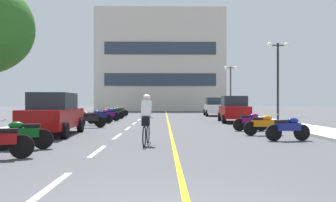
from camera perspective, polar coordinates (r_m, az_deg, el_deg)
The scene contains 35 objects.
ground_plane at distance 24.55m, azimuth -0.60°, elevation -3.45°, with size 140.00×140.00×0.00m, color #47474C.
curb_left at distance 28.45m, azimuth -15.30°, elevation -2.86°, with size 2.40×72.00×0.12m, color #B7B2A8.
curb_right at distance 28.49m, azimuth 14.03°, elevation -2.86°, with size 2.40×72.00×0.12m, color #B7B2A8.
lane_dash_0 at distance 6.01m, azimuth -20.00°, elevation -14.01°, with size 0.14×2.20×0.01m, color silver.
lane_dash_1 at distance 9.81m, azimuth -12.20°, elevation -8.56°, with size 0.14×2.20×0.01m, color silver.
lane_dash_2 at distance 13.72m, azimuth -8.88°, elevation -6.12°, with size 0.14×2.20×0.01m, color silver.
lane_dash_3 at distance 17.67m, azimuth -7.05°, elevation -4.76°, with size 0.14×2.20×0.01m, color silver.
lane_dash_4 at distance 21.64m, azimuth -5.89°, elevation -3.90°, with size 0.14×2.20×0.01m, color silver.
lane_dash_5 at distance 25.62m, azimuth -5.09°, elevation -3.30°, with size 0.14×2.20×0.01m, color silver.
lane_dash_6 at distance 29.61m, azimuth -4.51°, elevation -2.86°, with size 0.14×2.20×0.01m, color silver.
lane_dash_7 at distance 33.60m, azimuth -4.07°, elevation -2.53°, with size 0.14×2.20×0.01m, color silver.
lane_dash_8 at distance 37.59m, azimuth -3.72°, elevation -2.27°, with size 0.14×2.20×0.01m, color silver.
lane_dash_9 at distance 41.58m, azimuth -3.44°, elevation -2.05°, with size 0.14×2.20×0.01m, color silver.
lane_dash_10 at distance 45.57m, azimuth -3.21°, elevation -1.88°, with size 0.14×2.20×0.01m, color silver.
lane_dash_11 at distance 49.57m, azimuth -3.01°, elevation -1.73°, with size 0.14×2.20×0.01m, color silver.
centre_line_yellow at distance 27.55m, azimuth -0.10°, elevation -3.07°, with size 0.12×66.00×0.01m, color gold.
office_building at distance 53.35m, azimuth -1.31°, elevation 6.82°, with size 19.86×9.03×15.68m.
street_lamp_mid at distance 22.19m, azimuth 18.71°, elevation 6.19°, with size 1.46×0.36×5.12m.
street_lamp_far at distance 35.99m, azimuth 10.92°, elevation 3.82°, with size 1.46×0.36×5.15m.
parked_car_near at distance 14.82m, azimuth -19.45°, elevation -2.13°, with size 2.05×4.26×1.82m.
parked_car_mid at distance 23.05m, azimuth 11.48°, elevation -1.39°, with size 2.16×4.31×1.82m.
parked_car_far at distance 32.79m, azimuth 8.11°, elevation -0.99°, with size 2.08×4.27×1.82m.
motorcycle_2 at distance 10.68m, azimuth -24.07°, elevation -5.32°, with size 1.67×0.70×0.92m.
motorcycle_3 at distance 12.72m, azimuth 20.32°, elevation -4.47°, with size 1.70×0.60×0.92m.
motorcycle_4 at distance 14.47m, azimuth 16.34°, elevation -3.94°, with size 1.70×0.60×0.92m.
motorcycle_5 at distance 16.37m, azimuth 14.26°, elevation -3.49°, with size 1.70×0.60×0.92m.
motorcycle_6 at distance 18.32m, azimuth -13.53°, elevation -3.12°, with size 1.70×0.60×0.92m.
motorcycle_7 at distance 20.21m, azimuth -13.76°, elevation -2.84°, with size 1.70×0.60×0.92m.
motorcycle_8 at distance 21.75m, azimuth -11.89°, elevation -2.64°, with size 1.70×0.60×0.92m.
motorcycle_9 at distance 24.13m, azimuth -10.42°, elevation -2.38°, with size 1.68×0.66×0.92m.
motorcycle_10 at distance 27.09m, azimuth -9.46°, elevation -2.13°, with size 1.70×0.60×0.92m.
motorcycle_11 at distance 28.60m, azimuth -9.73°, elevation -2.02°, with size 1.67×0.69×0.92m.
motorcycle_12 at distance 30.52m, azimuth -8.93°, elevation -1.90°, with size 1.70×0.60×0.92m.
motorcycle_13 at distance 32.25m, azimuth -8.49°, elevation -1.80°, with size 1.69×0.63×0.92m.
cyclist_rider at distance 10.84m, azimuth -3.84°, elevation -3.05°, with size 0.42×1.77×1.71m.
Camera 1 is at (-0.08, -3.51, 1.45)m, focal length 34.75 mm.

